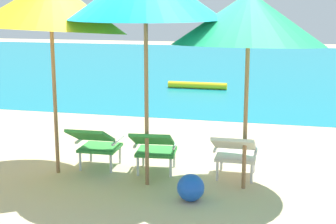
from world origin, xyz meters
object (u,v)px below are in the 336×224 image
at_px(lounge_chair_left, 96,142).
at_px(lounge_chair_right, 235,151).
at_px(swim_buoy, 197,85).
at_px(lounge_chair_center, 154,146).
at_px(beach_umbrella_left, 50,5).
at_px(beach_umbrella_right, 249,19).
at_px(beach_ball, 191,188).

distance_m(lounge_chair_left, lounge_chair_right, 1.89).
distance_m(swim_buoy, lounge_chair_center, 7.11).
bearing_deg(beach_umbrella_left, beach_umbrella_right, 0.04).
height_order(beach_umbrella_left, beach_ball, beach_umbrella_left).
relative_size(swim_buoy, beach_ball, 4.99).
relative_size(lounge_chair_right, beach_umbrella_left, 0.33).
distance_m(lounge_chair_center, beach_umbrella_right, 2.07).
distance_m(lounge_chair_left, beach_umbrella_left, 1.90).
xyz_separation_m(lounge_chair_left, beach_umbrella_right, (2.03, -0.19, 1.67)).
bearing_deg(lounge_chair_left, lounge_chair_center, 0.28).
relative_size(lounge_chair_center, beach_umbrella_right, 0.38).
relative_size(lounge_chair_center, beach_umbrella_left, 0.34).
xyz_separation_m(swim_buoy, beach_umbrella_right, (1.95, -7.27, 1.98)).
bearing_deg(lounge_chair_right, lounge_chair_center, -177.70).
bearing_deg(lounge_chair_right, beach_umbrella_left, -174.17).
xyz_separation_m(swim_buoy, lounge_chair_center, (0.75, -7.07, 0.31)).
height_order(swim_buoy, lounge_chair_right, lounge_chair_right).
relative_size(beach_umbrella_left, beach_umbrella_right, 1.11).
distance_m(lounge_chair_right, beach_umbrella_left, 3.00).
xyz_separation_m(lounge_chair_center, lounge_chair_right, (1.06, 0.04, 0.00)).
bearing_deg(lounge_chair_center, beach_ball, -49.69).
xyz_separation_m(lounge_chair_center, beach_umbrella_left, (-1.31, -0.20, 1.82)).
bearing_deg(lounge_chair_left, beach_ball, -27.16).
distance_m(swim_buoy, lounge_chair_left, 7.08).
xyz_separation_m(lounge_chair_right, beach_umbrella_right, (0.14, -0.24, 1.67)).
height_order(lounge_chair_right, beach_umbrella_right, beach_umbrella_right).
bearing_deg(beach_ball, lounge_chair_center, 130.31).
bearing_deg(lounge_chair_right, lounge_chair_left, -178.58).
xyz_separation_m(lounge_chair_center, beach_ball, (0.64, -0.76, -0.24)).
bearing_deg(beach_umbrella_left, swim_buoy, 85.59).
bearing_deg(beach_ball, beach_umbrella_right, 45.25).
height_order(lounge_chair_right, beach_ball, lounge_chair_right).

